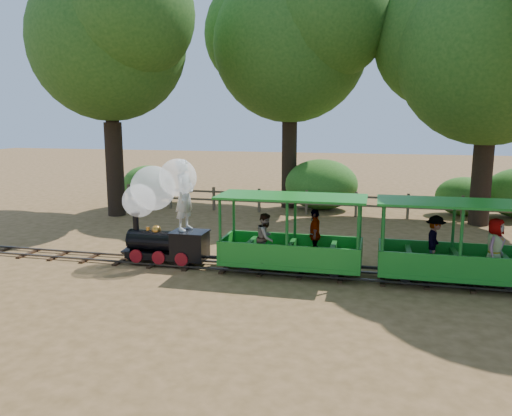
% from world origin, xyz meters
% --- Properties ---
extents(ground, '(90.00, 90.00, 0.00)m').
position_xyz_m(ground, '(0.00, 0.00, 0.00)').
color(ground, '#9E7044').
rests_on(ground, ground).
extents(track, '(22.00, 1.00, 0.10)m').
position_xyz_m(track, '(0.00, 0.00, 0.07)').
color(track, '#3F3D3A').
rests_on(track, ground).
extents(locomotive, '(2.54, 1.20, 2.92)m').
position_xyz_m(locomotive, '(-3.81, 0.08, 1.67)').
color(locomotive, black).
rests_on(locomotive, ground).
extents(carriage_front, '(3.68, 1.50, 1.91)m').
position_xyz_m(carriage_front, '(-0.29, -0.04, 0.81)').
color(carriage_front, '#1C8222').
rests_on(carriage_front, track).
extents(carriage_rear, '(3.68, 1.50, 1.91)m').
position_xyz_m(carriage_rear, '(3.67, 0.01, 0.83)').
color(carriage_rear, '#1C8222').
rests_on(carriage_rear, track).
extents(oak_nw, '(7.54, 6.63, 9.81)m').
position_xyz_m(oak_nw, '(-8.53, 6.08, 7.09)').
color(oak_nw, '#2D2116').
rests_on(oak_nw, ground).
extents(oak_nc, '(8.17, 7.19, 10.24)m').
position_xyz_m(oak_nc, '(-2.03, 9.59, 7.30)').
color(oak_nc, '#2D2116').
rests_on(oak_nc, ground).
extents(oak_ne, '(8.18, 7.20, 9.46)m').
position_xyz_m(oak_ne, '(5.47, 7.59, 6.53)').
color(oak_ne, '#2D2116').
rests_on(oak_ne, ground).
extents(fence, '(18.10, 0.10, 1.00)m').
position_xyz_m(fence, '(0.00, 8.00, 0.58)').
color(fence, brown).
rests_on(fence, ground).
extents(shrub_west, '(2.49, 1.91, 1.72)m').
position_xyz_m(shrub_west, '(-8.65, 9.30, 0.86)').
color(shrub_west, '#2D6B1E').
rests_on(shrub_west, ground).
extents(shrub_mid_w, '(3.14, 2.42, 2.17)m').
position_xyz_m(shrub_mid_w, '(-0.56, 9.30, 1.09)').
color(shrub_mid_w, '#2D6B1E').
rests_on(shrub_mid_w, ground).
extents(shrub_mid_e, '(2.26, 1.74, 1.57)m').
position_xyz_m(shrub_mid_e, '(5.24, 9.30, 0.78)').
color(shrub_mid_e, '#2D6B1E').
rests_on(shrub_mid_e, ground).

